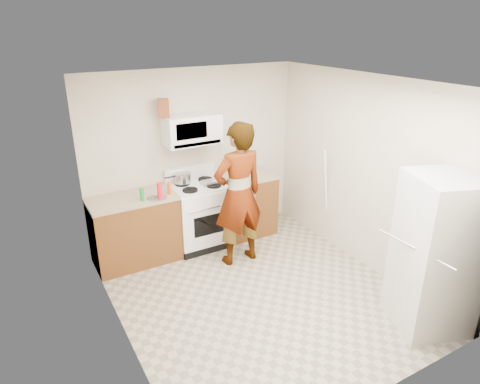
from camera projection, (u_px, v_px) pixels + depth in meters
floor at (259, 293)px, 5.19m from camera, size 3.60×3.60×0.00m
back_wall at (194, 157)px, 6.17m from camera, size 3.20×0.02×2.50m
right_wall at (366, 175)px, 5.45m from camera, size 0.02×3.60×2.50m
cabinet_left at (135, 231)px, 5.75m from camera, size 1.12×0.62×0.90m
counter_left at (132, 199)px, 5.57m from camera, size 1.14×0.64×0.03m
cabinet_right at (245, 205)px, 6.54m from camera, size 0.80×0.62×0.90m
counter_right at (245, 176)px, 6.36m from camera, size 0.82×0.64×0.03m
gas_range at (199, 214)px, 6.16m from camera, size 0.76×0.65×1.13m
microwave at (192, 129)px, 5.81m from camera, size 0.76×0.38×0.40m
person at (238, 195)px, 5.55m from camera, size 0.72×0.48×1.94m
fridge at (437, 254)px, 4.39m from camera, size 0.90×0.90×1.70m
kettle at (245, 164)px, 6.56m from camera, size 0.16×0.16×0.17m
jug at (164, 108)px, 5.53m from camera, size 0.18×0.18×0.24m
saucepan at (182, 178)px, 6.01m from camera, size 0.25×0.25×0.13m
tray at (210, 182)px, 6.02m from camera, size 0.25×0.17×0.05m
bottle_spray at (160, 191)px, 5.47m from camera, size 0.08×0.08×0.23m
bottle_hot_sauce at (169, 188)px, 5.65m from camera, size 0.06×0.06×0.17m
bottle_green_cap at (142, 194)px, 5.44m from camera, size 0.07×0.07×0.17m
pot_lid at (157, 197)px, 5.55m from camera, size 0.30×0.30×0.01m
broom at (326, 195)px, 6.20m from camera, size 0.31×0.15×1.42m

